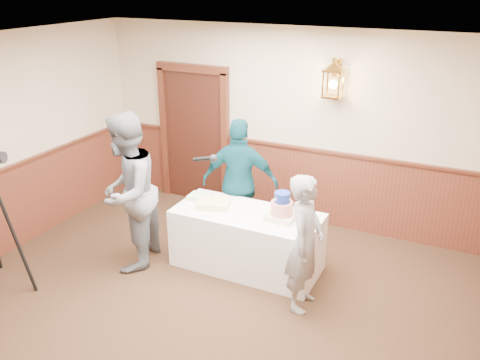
# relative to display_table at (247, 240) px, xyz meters

# --- Properties ---
(ground) EXTENTS (7.00, 7.00, 0.00)m
(ground) POSITION_rel_display_table_xyz_m (-0.04, -1.90, -0.38)
(ground) COLOR #321E13
(ground) RESTS_ON ground
(room_shell) EXTENTS (6.02, 7.02, 2.81)m
(room_shell) POSITION_rel_display_table_xyz_m (-0.09, -1.45, 1.15)
(room_shell) COLOR beige
(room_shell) RESTS_ON ground
(display_table) EXTENTS (1.80, 0.80, 0.75)m
(display_table) POSITION_rel_display_table_xyz_m (0.00, 0.00, 0.00)
(display_table) COLOR white
(display_table) RESTS_ON ground
(tiered_cake) EXTENTS (0.33, 0.33, 0.34)m
(tiered_cake) POSITION_rel_display_table_xyz_m (0.44, 0.03, 0.51)
(tiered_cake) COLOR beige
(tiered_cake) RESTS_ON display_table
(sheet_cake_yellow) EXTENTS (0.45, 0.39, 0.08)m
(sheet_cake_yellow) POSITION_rel_display_table_xyz_m (-0.44, -0.03, 0.41)
(sheet_cake_yellow) COLOR #EAEE8E
(sheet_cake_yellow) RESTS_ON display_table
(sheet_cake_green) EXTENTS (0.27, 0.22, 0.06)m
(sheet_cake_green) POSITION_rel_display_table_xyz_m (-0.72, 0.09, 0.41)
(sheet_cake_green) COLOR #9AD496
(sheet_cake_green) RESTS_ON display_table
(interviewer) EXTENTS (1.64, 1.11, 1.97)m
(interviewer) POSITION_rel_display_table_xyz_m (-1.33, -0.57, 0.61)
(interviewer) COLOR slate
(interviewer) RESTS_ON ground
(baker) EXTENTS (0.39, 0.58, 1.56)m
(baker) POSITION_rel_display_table_xyz_m (0.89, -0.46, 0.40)
(baker) COLOR gray
(baker) RESTS_ON ground
(assistant_p) EXTENTS (1.09, 0.67, 1.74)m
(assistant_p) POSITION_rel_display_table_xyz_m (-0.37, 0.56, 0.49)
(assistant_p) COLOR #0F4552
(assistant_p) RESTS_ON ground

